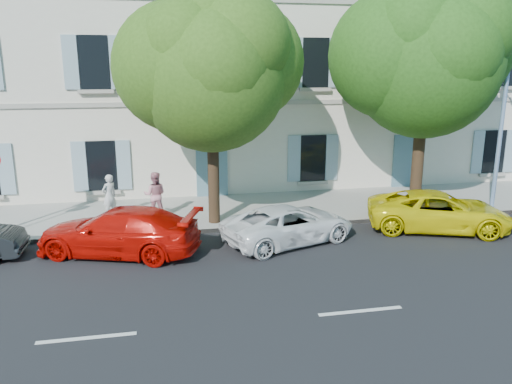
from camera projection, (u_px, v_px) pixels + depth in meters
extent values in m
plane|color=black|center=(309.00, 250.00, 15.21)|extent=(90.00, 90.00, 0.00)
cube|color=#A09E96|center=(275.00, 208.00, 19.43)|extent=(36.00, 4.50, 0.15)
cube|color=#9E998E|center=(289.00, 225.00, 17.36)|extent=(36.00, 0.16, 0.16)
cube|color=beige|center=(248.00, 55.00, 23.46)|extent=(28.00, 7.00, 12.00)
imported|color=#C50D05|center=(119.00, 231.00, 14.76)|extent=(5.19, 3.47, 1.40)
imported|color=white|center=(289.00, 224.00, 15.78)|extent=(4.72, 3.31, 1.20)
imported|color=yellow|center=(439.00, 211.00, 16.98)|extent=(5.21, 3.64, 1.32)
cylinder|color=#3A2819|center=(214.00, 178.00, 17.12)|extent=(0.39, 0.39, 3.12)
ellipsoid|color=#44741D|center=(211.00, 76.00, 16.28)|extent=(5.00, 5.00, 5.50)
cylinder|color=#3A2819|center=(418.00, 164.00, 19.12)|extent=(0.44, 0.44, 3.35)
ellipsoid|color=#2F6A1B|center=(426.00, 64.00, 18.22)|extent=(5.44, 5.44, 5.99)
cylinder|color=#7293BF|center=(504.00, 105.00, 18.39)|extent=(0.16, 0.16, 7.83)
imported|color=silver|center=(109.00, 196.00, 17.88)|extent=(0.68, 0.65, 1.57)
imported|color=#D28793|center=(155.00, 195.00, 17.87)|extent=(0.88, 0.72, 1.66)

